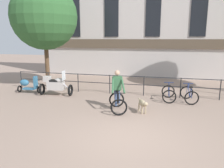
{
  "coord_description": "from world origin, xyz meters",
  "views": [
    {
      "loc": [
        1.1,
        -6.22,
        3.02
      ],
      "look_at": [
        -1.16,
        2.86,
        1.05
      ],
      "focal_mm": 35.0,
      "sensor_mm": 36.0,
      "label": 1
    }
  ],
  "objects_px": {
    "dog": "(143,104)",
    "cyclist_with_bike": "(117,93)",
    "parked_scooter": "(28,85)",
    "parked_bicycle_near_lamp": "(169,93)",
    "parked_motorcycle": "(56,85)",
    "parked_bicycle_mid_left": "(189,95)"
  },
  "relations": [
    {
      "from": "cyclist_with_bike",
      "to": "dog",
      "type": "relative_size",
      "value": 1.86
    },
    {
      "from": "parked_bicycle_near_lamp",
      "to": "parked_scooter",
      "type": "distance_m",
      "value": 7.66
    },
    {
      "from": "parked_bicycle_near_lamp",
      "to": "parked_scooter",
      "type": "relative_size",
      "value": 0.87
    },
    {
      "from": "cyclist_with_bike",
      "to": "parked_bicycle_near_lamp",
      "type": "distance_m",
      "value": 2.98
    },
    {
      "from": "dog",
      "to": "parked_motorcycle",
      "type": "xyz_separation_m",
      "value": [
        -4.84,
        1.71,
        0.17
      ]
    },
    {
      "from": "dog",
      "to": "parked_scooter",
      "type": "height_order",
      "value": "parked_scooter"
    },
    {
      "from": "dog",
      "to": "cyclist_with_bike",
      "type": "bearing_deg",
      "value": 149.49
    },
    {
      "from": "dog",
      "to": "parked_bicycle_mid_left",
      "type": "height_order",
      "value": "parked_bicycle_mid_left"
    },
    {
      "from": "parked_motorcycle",
      "to": "parked_bicycle_near_lamp",
      "type": "height_order",
      "value": "parked_motorcycle"
    },
    {
      "from": "dog",
      "to": "parked_bicycle_near_lamp",
      "type": "distance_m",
      "value": 2.38
    },
    {
      "from": "parked_motorcycle",
      "to": "parked_bicycle_mid_left",
      "type": "relative_size",
      "value": 1.5
    },
    {
      "from": "dog",
      "to": "parked_scooter",
      "type": "bearing_deg",
      "value": 138.89
    },
    {
      "from": "parked_scooter",
      "to": "parked_motorcycle",
      "type": "bearing_deg",
      "value": -97.6
    },
    {
      "from": "parked_bicycle_near_lamp",
      "to": "cyclist_with_bike",
      "type": "bearing_deg",
      "value": 41.28
    },
    {
      "from": "parked_motorcycle",
      "to": "parked_bicycle_mid_left",
      "type": "height_order",
      "value": "parked_motorcycle"
    },
    {
      "from": "parked_bicycle_mid_left",
      "to": "parked_scooter",
      "type": "distance_m",
      "value": 8.61
    },
    {
      "from": "parked_motorcycle",
      "to": "parked_bicycle_mid_left",
      "type": "bearing_deg",
      "value": -91.88
    },
    {
      "from": "parked_bicycle_near_lamp",
      "to": "parked_motorcycle",
      "type": "bearing_deg",
      "value": 1.6
    },
    {
      "from": "dog",
      "to": "parked_bicycle_mid_left",
      "type": "distance_m",
      "value": 2.93
    },
    {
      "from": "parked_motorcycle",
      "to": "parked_bicycle_mid_left",
      "type": "distance_m",
      "value": 6.85
    },
    {
      "from": "dog",
      "to": "parked_scooter",
      "type": "distance_m",
      "value": 6.85
    },
    {
      "from": "parked_motorcycle",
      "to": "parked_scooter",
      "type": "relative_size",
      "value": 1.37
    }
  ]
}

